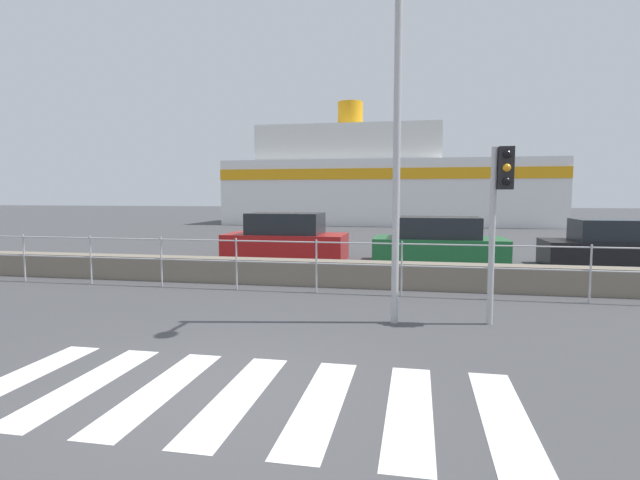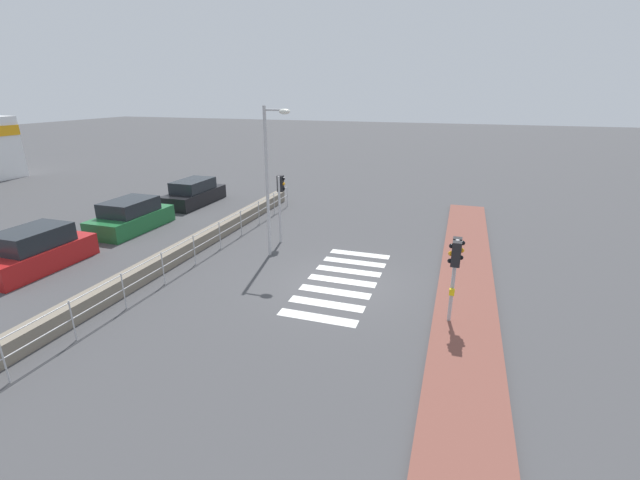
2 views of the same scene
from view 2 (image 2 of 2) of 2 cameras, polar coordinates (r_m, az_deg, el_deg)
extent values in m
plane|color=#424244|center=(14.69, 2.63, -5.93)|extent=(160.00, 160.00, 0.00)
cube|color=brown|center=(14.25, 18.86, -7.59)|extent=(24.00, 1.80, 0.12)
cube|color=silver|center=(12.65, -0.36, -10.31)|extent=(0.45, 2.40, 0.01)
cube|color=silver|center=(13.40, 0.88, -8.51)|extent=(0.45, 2.40, 0.01)
cube|color=silver|center=(14.17, 1.97, -6.89)|extent=(0.45, 2.40, 0.01)
cube|color=silver|center=(14.95, 2.95, -5.44)|extent=(0.45, 2.40, 0.01)
cube|color=silver|center=(15.74, 3.82, -4.13)|extent=(0.45, 2.40, 0.01)
cube|color=silver|center=(16.55, 4.61, -2.95)|extent=(0.45, 2.40, 0.01)
cube|color=silver|center=(17.37, 5.32, -1.88)|extent=(0.45, 2.40, 0.01)
cube|color=slate|center=(17.35, -18.71, -1.85)|extent=(20.41, 0.55, 0.59)
cylinder|color=#B2B2B5|center=(16.59, -16.58, 0.39)|extent=(18.37, 0.03, 0.03)
cylinder|color=#B2B2B5|center=(16.74, -16.42, -1.11)|extent=(18.37, 0.03, 0.03)
cylinder|color=#B2B2B5|center=(12.11, -36.53, -12.81)|extent=(0.04, 0.04, 1.16)
cylinder|color=#B2B2B5|center=(13.04, -30.10, -9.31)|extent=(0.04, 0.04, 1.16)
cylinder|color=#B2B2B5|center=(14.15, -24.71, -6.22)|extent=(0.04, 0.04, 1.16)
cylinder|color=#B2B2B5|center=(15.40, -20.19, -3.56)|extent=(0.04, 0.04, 1.16)
cylinder|color=#B2B2B5|center=(16.76, -16.41, -1.30)|extent=(0.04, 0.04, 1.16)
cylinder|color=#B2B2B5|center=(18.21, -13.21, 0.62)|extent=(0.04, 0.04, 1.16)
cylinder|color=#B2B2B5|center=(19.71, -10.49, 2.24)|extent=(0.04, 0.04, 1.16)
cylinder|color=#B2B2B5|center=(21.28, -8.16, 3.63)|extent=(0.04, 0.04, 1.16)
cylinder|color=#B2B2B5|center=(22.88, -6.14, 4.83)|extent=(0.04, 0.04, 1.16)
cylinder|color=#B2B2B5|center=(24.51, -4.39, 5.86)|extent=(0.04, 0.04, 1.16)
cylinder|color=#B2B2B5|center=(12.32, 17.28, -5.54)|extent=(0.10, 0.10, 2.52)
cube|color=black|center=(11.81, 17.70, -1.80)|extent=(0.24, 0.24, 0.68)
sphere|color=black|center=(11.74, 17.12, -0.77)|extent=(0.13, 0.13, 0.13)
sphere|color=orange|center=(11.81, 17.02, -1.73)|extent=(0.13, 0.13, 0.13)
sphere|color=black|center=(11.89, 16.93, -2.68)|extent=(0.13, 0.13, 0.13)
cube|color=black|center=(12.13, 17.74, -1.25)|extent=(0.24, 0.24, 0.68)
sphere|color=black|center=(12.07, 18.50, -0.38)|extent=(0.13, 0.13, 0.13)
sphere|color=orange|center=(12.13, 18.39, -1.32)|extent=(0.13, 0.13, 0.13)
sphere|color=black|center=(12.21, 18.29, -2.24)|extent=(0.13, 0.13, 0.13)
cube|color=yellow|center=(12.30, 17.17, -6.64)|extent=(0.10, 0.14, 0.18)
cylinder|color=#B2B2B5|center=(18.30, -5.40, 3.99)|extent=(0.10, 0.10, 2.90)
cube|color=black|center=(18.20, -5.30, 7.50)|extent=(0.24, 0.24, 0.68)
sphere|color=black|center=(18.10, -4.91, 8.13)|extent=(0.13, 0.13, 0.13)
sphere|color=orange|center=(18.14, -4.89, 7.48)|extent=(0.13, 0.13, 0.13)
sphere|color=black|center=(18.19, -4.87, 6.83)|extent=(0.13, 0.13, 0.13)
cylinder|color=#B2B2B5|center=(16.52, -7.05, 7.36)|extent=(0.12, 0.12, 5.75)
cylinder|color=#B2B2B5|center=(16.02, -6.12, 16.87)|extent=(0.07, 0.79, 0.07)
ellipsoid|color=silver|center=(15.86, -4.75, 16.71)|extent=(0.32, 0.42, 0.19)
cube|color=#B21919|center=(18.98, -33.57, -1.95)|extent=(3.96, 1.85, 0.84)
cube|color=#1E2328|center=(18.76, -34.00, 0.24)|extent=(2.37, 1.63, 0.69)
cube|color=#1E6633|center=(22.16, -23.83, 2.29)|extent=(4.02, 1.90, 0.79)
cube|color=#1E2328|center=(21.98, -24.08, 4.09)|extent=(2.41, 1.67, 0.65)
cube|color=black|center=(26.06, -16.42, 5.50)|extent=(4.23, 1.75, 0.78)
cube|color=#1E2328|center=(25.91, -16.57, 7.01)|extent=(2.54, 1.54, 0.64)
camera|label=1|loc=(15.58, 22.51, 2.49)|focal=28.00mm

